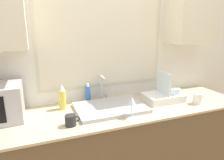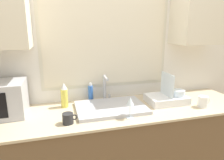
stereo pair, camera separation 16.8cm
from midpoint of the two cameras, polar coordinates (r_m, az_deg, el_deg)
countertop at (r=2.03m, az=3.41°, el=-20.05°), size 2.53×0.67×0.90m
wall_back at (r=1.98m, az=0.91°, el=8.51°), size 6.00×0.38×2.60m
sink_basin at (r=1.80m, az=2.36°, el=-7.89°), size 0.61×0.43×0.03m
faucet at (r=1.97m, az=0.51°, el=-1.88°), size 0.08×0.14×0.26m
dish_rack at (r=2.04m, az=17.91°, el=-4.80°), size 0.37×0.26×0.29m
spray_bottle at (r=1.85m, az=-10.97°, el=-4.41°), size 0.06×0.06×0.23m
soap_bottle at (r=1.97m, az=-3.71°, el=-3.76°), size 0.05×0.05×0.19m
mug_near_sink at (r=1.56m, az=-9.39°, el=-10.84°), size 0.11×0.08×0.08m
wine_glass at (r=1.60m, az=8.25°, el=-6.32°), size 0.06×0.06×0.18m
mug_by_rack at (r=2.06m, az=26.75°, el=-5.55°), size 0.12×0.09×0.10m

